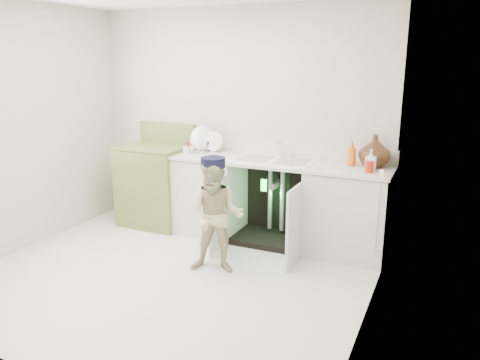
{
  "coord_description": "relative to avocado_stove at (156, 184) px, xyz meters",
  "views": [
    {
      "loc": [
        2.22,
        -3.31,
        1.94
      ],
      "look_at": [
        0.39,
        0.7,
        0.79
      ],
      "focal_mm": 35.0,
      "sensor_mm": 36.0,
      "label": 1
    }
  ],
  "objects": [
    {
      "name": "avocado_stove",
      "position": [
        0.0,
        0.0,
        0.0
      ],
      "size": [
        0.76,
        0.65,
        1.18
      ],
      "color": "olive",
      "rests_on": "ground"
    },
    {
      "name": "counter_run",
      "position": [
        1.51,
        0.03,
        -0.01
      ],
      "size": [
        2.44,
        1.02,
        1.22
      ],
      "color": "silver",
      "rests_on": "ground"
    },
    {
      "name": "ground",
      "position": [
        0.93,
        -1.18,
        -0.49
      ],
      "size": [
        3.5,
        3.5,
        0.0
      ],
      "primitive_type": "plane",
      "color": "silver",
      "rests_on": "ground"
    },
    {
      "name": "repair_worker",
      "position": [
        1.27,
        -0.89,
        0.06
      ],
      "size": [
        0.61,
        0.84,
        1.08
      ],
      "rotation": [
        0.0,
        0.0,
        0.26
      ],
      "color": "#C4B78C",
      "rests_on": "ground"
    },
    {
      "name": "room_shell",
      "position": [
        0.93,
        -1.18,
        0.76
      ],
      "size": [
        6.0,
        5.5,
        1.26
      ],
      "color": "#BDB6A2",
      "rests_on": "ground"
    }
  ]
}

